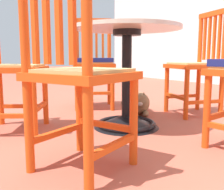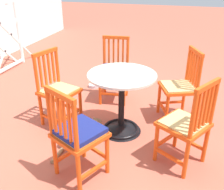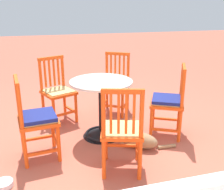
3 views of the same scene
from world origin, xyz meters
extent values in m
plane|color=#AD5642|center=(0.00, 0.00, 0.00)|extent=(24.00, 24.00, 0.00)
cylinder|color=white|center=(1.79, 2.62, 0.64)|extent=(0.06, 0.06, 1.27)
cube|color=white|center=(1.54, 2.62, 0.64)|extent=(1.15, 0.02, 1.15)
cube|color=white|center=(1.54, 2.62, 0.64)|extent=(1.15, 0.02, 1.15)
cone|color=black|center=(-0.10, 0.04, 0.05)|extent=(0.48, 0.48, 0.10)
torus|color=black|center=(-0.10, 0.04, 0.03)|extent=(0.44, 0.44, 0.04)
cylinder|color=black|center=(-0.10, 0.04, 0.37)|extent=(0.07, 0.07, 0.66)
cylinder|color=black|center=(-0.10, 0.04, 0.68)|extent=(0.20, 0.20, 0.04)
cylinder|color=beige|center=(-0.10, 0.04, 0.72)|extent=(0.76, 0.76, 0.02)
cylinder|color=#E04C14|center=(-0.66, 0.29, 0.23)|extent=(0.04, 0.04, 0.45)
cylinder|color=#E04C14|center=(-0.82, -0.01, 0.23)|extent=(0.04, 0.04, 0.45)
cylinder|color=#E04C14|center=(-0.96, 0.45, 0.46)|extent=(0.04, 0.04, 0.91)
cylinder|color=#E04C14|center=(-1.12, 0.15, 0.46)|extent=(0.04, 0.04, 0.91)
cube|color=#E04C14|center=(-0.81, 0.37, 0.14)|extent=(0.31, 0.18, 0.03)
cube|color=#E04C14|center=(-0.97, 0.07, 0.14)|extent=(0.31, 0.18, 0.03)
cube|color=#E04C14|center=(-0.74, 0.14, 0.17)|extent=(0.18, 0.31, 0.03)
cube|color=#E04C14|center=(-0.89, 0.22, 0.43)|extent=(0.54, 0.54, 0.04)
cube|color=tan|center=(-0.89, 0.22, 0.45)|extent=(0.47, 0.47, 0.02)
cube|color=#E04C14|center=(-0.99, 0.39, 0.68)|extent=(0.03, 0.03, 0.39)
cube|color=#E04C14|center=(-1.03, 0.33, 0.68)|extent=(0.03, 0.03, 0.39)
cube|color=#E04C14|center=(-1.06, 0.27, 0.68)|extent=(0.03, 0.03, 0.39)
cube|color=#E04C14|center=(-1.09, 0.21, 0.68)|extent=(0.03, 0.03, 0.39)
cube|color=#E04C14|center=(-1.04, 0.30, 0.89)|extent=(0.20, 0.35, 0.04)
cube|color=navy|center=(-0.89, 0.22, 0.48)|extent=(0.49, 0.49, 0.04)
cylinder|color=#E04C14|center=(-0.52, -0.42, 0.23)|extent=(0.04, 0.04, 0.45)
cylinder|color=#E04C14|center=(-0.23, -0.60, 0.23)|extent=(0.04, 0.04, 0.45)
cylinder|color=#E04C14|center=(-0.69, -0.71, 0.46)|extent=(0.04, 0.04, 0.91)
cylinder|color=#E04C14|center=(-0.40, -0.89, 0.46)|extent=(0.04, 0.04, 0.91)
cube|color=#E04C14|center=(-0.61, -0.57, 0.14)|extent=(0.20, 0.30, 0.03)
cube|color=#E04C14|center=(-0.32, -0.74, 0.14)|extent=(0.20, 0.30, 0.03)
cube|color=#E04C14|center=(-0.37, -0.51, 0.17)|extent=(0.30, 0.20, 0.03)
cube|color=#E04C14|center=(-0.46, -0.66, 0.43)|extent=(0.55, 0.55, 0.04)
cube|color=tan|center=(-0.46, -0.66, 0.45)|extent=(0.48, 0.48, 0.02)
cube|color=#E04C14|center=(-0.64, -0.75, 0.68)|extent=(0.03, 0.03, 0.39)
cube|color=#E04C14|center=(-0.58, -0.78, 0.68)|extent=(0.03, 0.03, 0.39)
cube|color=#E04C14|center=(-0.52, -0.82, 0.68)|extent=(0.03, 0.03, 0.39)
cube|color=#E04C14|center=(-0.46, -0.85, 0.68)|extent=(0.03, 0.03, 0.39)
cube|color=#E04C14|center=(-0.55, -0.80, 0.89)|extent=(0.34, 0.23, 0.04)
cylinder|color=#E04C14|center=(0.15, -0.47, 0.23)|extent=(0.04, 0.04, 0.45)
cylinder|color=#E04C14|center=(0.47, -0.34, 0.23)|extent=(0.04, 0.04, 0.45)
cylinder|color=#E04C14|center=(0.28, -0.78, 0.46)|extent=(0.04, 0.04, 0.91)
cylinder|color=#E04C14|center=(0.60, -0.65, 0.46)|extent=(0.04, 0.04, 0.91)
cube|color=#E04C14|center=(0.22, -0.62, 0.14)|extent=(0.16, 0.33, 0.03)
cube|color=#E04C14|center=(0.53, -0.49, 0.14)|extent=(0.16, 0.33, 0.03)
cube|color=#E04C14|center=(0.31, -0.40, 0.17)|extent=(0.33, 0.16, 0.03)
cube|color=#E04C14|center=(0.38, -0.56, 0.43)|extent=(0.52, 0.52, 0.04)
cube|color=tan|center=(0.38, -0.56, 0.45)|extent=(0.46, 0.46, 0.02)
cube|color=#E04C14|center=(0.35, -0.75, 0.68)|extent=(0.03, 0.03, 0.39)
cube|color=#E04C14|center=(0.41, -0.73, 0.68)|extent=(0.03, 0.03, 0.39)
cube|color=#E04C14|center=(0.47, -0.70, 0.68)|extent=(0.03, 0.03, 0.39)
cube|color=#E04C14|center=(0.54, -0.68, 0.68)|extent=(0.03, 0.03, 0.39)
cube|color=#E04C14|center=(0.44, -0.71, 0.89)|extent=(0.36, 0.17, 0.04)
cylinder|color=#E04C14|center=(0.51, 0.15, 0.23)|extent=(0.04, 0.04, 0.45)
cylinder|color=#E04C14|center=(0.47, 0.49, 0.23)|extent=(0.04, 0.04, 0.45)
cylinder|color=#E04C14|center=(0.85, 0.19, 0.46)|extent=(0.04, 0.04, 0.91)
cylinder|color=#E04C14|center=(0.81, 0.53, 0.46)|extent=(0.04, 0.04, 0.91)
cube|color=#E04C14|center=(0.68, 0.17, 0.14)|extent=(0.34, 0.07, 0.03)
cube|color=#E04C14|center=(0.64, 0.51, 0.14)|extent=(0.34, 0.07, 0.03)
cube|color=#E04C14|center=(0.49, 0.32, 0.17)|extent=(0.07, 0.34, 0.03)
cube|color=#E04C14|center=(0.66, 0.34, 0.43)|extent=(0.44, 0.44, 0.04)
cube|color=tan|center=(0.66, 0.34, 0.45)|extent=(0.39, 0.39, 0.02)
cube|color=#E04C14|center=(0.84, 0.26, 0.68)|extent=(0.02, 0.03, 0.39)
cube|color=#E04C14|center=(0.83, 0.33, 0.68)|extent=(0.02, 0.03, 0.39)
cube|color=#E04C14|center=(0.83, 0.39, 0.68)|extent=(0.02, 0.03, 0.39)
cube|color=#E04C14|center=(0.82, 0.46, 0.68)|extent=(0.02, 0.03, 0.39)
cube|color=#E04C14|center=(0.83, 0.36, 0.89)|extent=(0.07, 0.38, 0.04)
cube|color=navy|center=(0.66, 0.34, 0.48)|extent=(0.40, 0.40, 0.04)
cylinder|color=#E04C14|center=(-0.01, 0.59, 0.23)|extent=(0.04, 0.04, 0.45)
cylinder|color=#E04C14|center=(-0.34, 0.69, 0.23)|extent=(0.04, 0.04, 0.45)
cylinder|color=#E04C14|center=(0.09, 0.91, 0.46)|extent=(0.04, 0.04, 0.91)
cylinder|color=#E04C14|center=(-0.24, 1.01, 0.46)|extent=(0.04, 0.04, 0.91)
cube|color=#E04C14|center=(0.04, 0.75, 0.14)|extent=(0.13, 0.33, 0.03)
cube|color=#E04C14|center=(-0.29, 0.85, 0.14)|extent=(0.13, 0.33, 0.03)
cube|color=#E04C14|center=(-0.17, 0.64, 0.17)|extent=(0.33, 0.13, 0.03)
cube|color=#E04C14|center=(-0.12, 0.80, 0.43)|extent=(0.50, 0.50, 0.04)
cube|color=tan|center=(-0.12, 0.80, 0.45)|extent=(0.44, 0.44, 0.02)
cube|color=#E04C14|center=(0.02, 0.93, 0.68)|extent=(0.03, 0.03, 0.39)
cube|color=#E04C14|center=(-0.04, 0.95, 0.68)|extent=(0.03, 0.03, 0.39)
cube|color=#E04C14|center=(-0.11, 0.97, 0.68)|extent=(0.03, 0.03, 0.39)
cube|color=#E04C14|center=(-0.17, 0.99, 0.68)|extent=(0.03, 0.03, 0.39)
cube|color=#E04C14|center=(-0.07, 0.96, 0.89)|extent=(0.37, 0.14, 0.04)
ellipsoid|color=#8E704C|center=(-0.45, 0.44, 0.10)|extent=(0.47, 0.42, 0.19)
ellipsoid|color=silver|center=(-0.37, 0.38, 0.08)|extent=(0.23, 0.23, 0.14)
sphere|color=#8E704C|center=(-0.25, 0.29, 0.15)|extent=(0.12, 0.12, 0.12)
ellipsoid|color=silver|center=(-0.21, 0.27, 0.14)|extent=(0.07, 0.07, 0.04)
cone|color=#8E704C|center=(-0.24, 0.33, 0.20)|extent=(0.04, 0.04, 0.04)
cone|color=#8E704C|center=(-0.28, 0.27, 0.20)|extent=(0.04, 0.04, 0.04)
ellipsoid|color=#8E704C|center=(-0.28, 0.39, 0.03)|extent=(0.13, 0.12, 0.05)
ellipsoid|color=#8E704C|center=(-0.35, 0.30, 0.03)|extent=(0.13, 0.12, 0.05)
cylinder|color=#8E704C|center=(-0.76, 0.55, 0.02)|extent=(0.22, 0.05, 0.04)
cylinder|color=silver|center=(1.01, 0.78, 0.03)|extent=(0.17, 0.17, 0.05)
camera|label=1|loc=(1.44, -1.10, 0.52)|focal=42.40mm
camera|label=2|loc=(-2.62, -0.57, 1.75)|focal=41.22mm
camera|label=3|loc=(0.59, 3.04, 1.60)|focal=42.78mm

